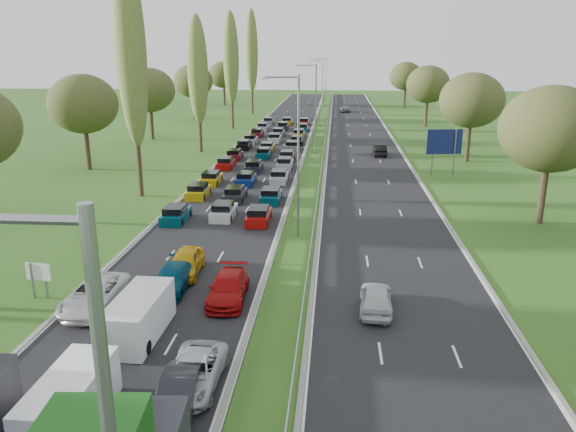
% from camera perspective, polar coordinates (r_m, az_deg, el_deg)
% --- Properties ---
extents(ground, '(260.00, 260.00, 0.00)m').
position_cam_1_polar(ground, '(78.80, 2.83, 6.48)').
color(ground, '#2C4F18').
rests_on(ground, ground).
extents(near_carriageway, '(10.50, 215.00, 0.04)m').
position_cam_1_polar(near_carriageway, '(81.76, -1.87, 6.85)').
color(near_carriageway, black).
rests_on(near_carriageway, ground).
extents(far_carriageway, '(10.50, 215.00, 0.04)m').
position_cam_1_polar(far_carriageway, '(81.32, 7.68, 6.66)').
color(far_carriageway, black).
rests_on(far_carriageway, ground).
extents(central_reservation, '(2.36, 215.00, 0.32)m').
position_cam_1_polar(central_reservation, '(81.17, 2.90, 7.16)').
color(central_reservation, gray).
rests_on(central_reservation, ground).
extents(lamp_columns, '(0.18, 140.18, 12.00)m').
position_cam_1_polar(lamp_columns, '(76.00, 2.84, 10.68)').
color(lamp_columns, gray).
rests_on(lamp_columns, ground).
extents(poplar_row, '(2.80, 127.80, 22.44)m').
position_cam_1_polar(poplar_row, '(68.35, -11.43, 15.11)').
color(poplar_row, '#2D2116').
rests_on(poplar_row, ground).
extents(woodland_left, '(8.00, 166.00, 11.10)m').
position_cam_1_polar(woodland_left, '(67.15, -21.30, 10.29)').
color(woodland_left, '#2D2116').
rests_on(woodland_left, ground).
extents(woodland_right, '(8.00, 153.00, 11.10)m').
position_cam_1_polar(woodland_right, '(66.68, 19.76, 10.41)').
color(woodland_right, '#2D2116').
rests_on(woodland_right, ground).
extents(traffic_queue_fill, '(9.07, 68.44, 0.80)m').
position_cam_1_polar(traffic_queue_fill, '(76.94, -2.28, 6.58)').
color(traffic_queue_fill, '#053F4C').
rests_on(traffic_queue_fill, ground).
extents(near_car_2, '(2.54, 5.46, 1.51)m').
position_cam_1_polar(near_car_2, '(32.72, -19.04, -7.55)').
color(near_car_2, silver).
rests_on(near_car_2, near_carriageway).
extents(near_car_7, '(2.00, 4.85, 1.40)m').
position_cam_1_polar(near_car_7, '(33.89, -11.68, -6.21)').
color(near_car_7, '#053850').
rests_on(near_car_7, near_carriageway).
extents(near_car_8, '(2.04, 4.66, 1.56)m').
position_cam_1_polar(near_car_8, '(35.94, -10.35, -4.67)').
color(near_car_8, '#BE8D0C').
rests_on(near_car_8, near_carriageway).
extents(near_car_9, '(1.71, 4.12, 1.32)m').
position_cam_1_polar(near_car_9, '(23.47, -11.03, -17.22)').
color(near_car_9, black).
rests_on(near_car_9, near_carriageway).
extents(near_car_10, '(2.30, 4.78, 1.31)m').
position_cam_1_polar(near_car_10, '(24.65, -9.57, -15.36)').
color(near_car_10, '#AFB3B9').
rests_on(near_car_10, near_carriageway).
extents(near_car_11, '(2.17, 5.02, 1.44)m').
position_cam_1_polar(near_car_11, '(32.03, -6.10, -7.28)').
color(near_car_11, '#9B090A').
rests_on(near_car_11, near_carriageway).
extents(far_car_0, '(1.99, 4.41, 1.47)m').
position_cam_1_polar(far_car_0, '(30.99, 8.94, -8.21)').
color(far_car_0, silver).
rests_on(far_car_0, far_carriageway).
extents(far_car_1, '(1.67, 4.74, 1.56)m').
position_cam_1_polar(far_car_1, '(77.12, 9.29, 6.67)').
color(far_car_1, black).
rests_on(far_car_1, far_carriageway).
extents(far_car_2, '(2.35, 4.80, 1.31)m').
position_cam_1_polar(far_car_2, '(132.99, 5.83, 10.76)').
color(far_car_2, slate).
rests_on(far_car_2, far_carriageway).
extents(white_van_front, '(1.98, 5.04, 2.03)m').
position_cam_1_polar(white_van_front, '(23.57, -21.02, -16.90)').
color(white_van_front, white).
rests_on(white_van_front, near_carriageway).
extents(white_van_rear, '(2.06, 5.26, 2.11)m').
position_cam_1_polar(white_van_rear, '(29.02, -14.74, -9.64)').
color(white_van_rear, white).
rests_on(white_van_rear, near_carriageway).
extents(info_sign, '(1.50, 0.31, 2.10)m').
position_cam_1_polar(info_sign, '(34.87, -24.02, -5.55)').
color(info_sign, gray).
rests_on(info_sign, ground).
extents(direction_sign, '(3.98, 0.64, 5.20)m').
position_cam_1_polar(direction_sign, '(65.82, 15.60, 7.08)').
color(direction_sign, gray).
rests_on(direction_sign, ground).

